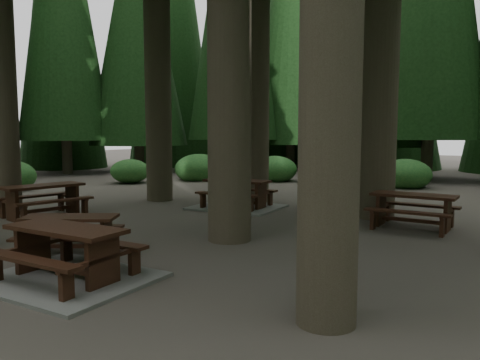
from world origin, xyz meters
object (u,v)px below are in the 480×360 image
Objects in this scene: picnic_table_d at (413,206)px; picnic_table_a at (66,263)px; picnic_table_c at (237,198)px; picnic_table_e at (70,229)px; picnic_table_b at (43,196)px.

picnic_table_a is at bearing -116.57° from picnic_table_d.
picnic_table_c reaches higher than picnic_table_e.
picnic_table_a reaches higher than picnic_table_d.
picnic_table_b is 4.10m from picnic_table_e.
picnic_table_d reaches higher than picnic_table_e.
picnic_table_c reaches higher than picnic_table_a.
picnic_table_c is 4.78m from picnic_table_d.
picnic_table_e is (-4.31, -5.62, -0.06)m from picnic_table_d.
picnic_table_d is at bearing -56.08° from picnic_table_b.
picnic_table_a is 0.96× the size of picnic_table_c.
picnic_table_a is at bearing -111.61° from picnic_table_b.
picnic_table_e is at bearing 137.76° from picnic_table_a.
picnic_table_e is (3.63, -1.89, -0.09)m from picnic_table_b.
picnic_table_b is 5.01m from picnic_table_c.
picnic_table_e is (0.46, -5.76, 0.18)m from picnic_table_c.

